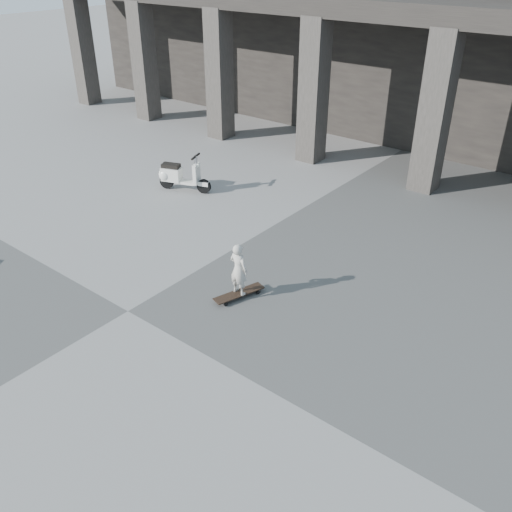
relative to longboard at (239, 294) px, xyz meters
The scene contains 5 objects.
ground 2.01m from the longboard, 128.81° to the right, with size 90.00×90.00×0.00m, color #494846.
colonnade 12.62m from the longboard, 95.89° to the left, with size 28.00×8.82×6.00m.
longboard is the anchor object (origin of this frame).
child 0.53m from the longboard, 90.00° to the left, with size 0.37×0.24×1.01m, color #B8B2A6.
scooter 5.35m from the longboard, 148.02° to the left, with size 1.37×0.73×1.00m.
Camera 1 is at (6.63, -4.68, 5.65)m, focal length 38.00 mm.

